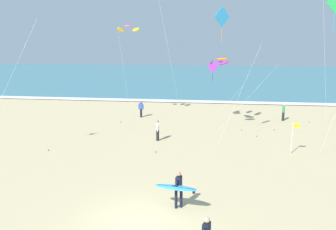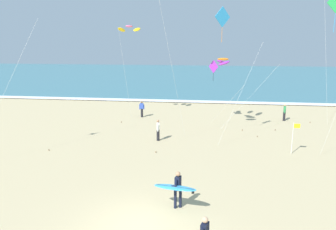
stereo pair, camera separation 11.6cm
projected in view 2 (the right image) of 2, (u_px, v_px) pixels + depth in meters
name	position (u px, v px, depth m)	size (l,w,h in m)	color
ground_plane	(140.00, 226.00, 13.14)	(160.00, 160.00, 0.00)	tan
ocean_water	(199.00, 76.00, 68.59)	(160.00, 60.00, 0.08)	teal
shoreline_foam	(189.00, 101.00, 39.87)	(160.00, 1.63, 0.01)	white
surfer_lead	(177.00, 187.00, 14.24)	(2.01, 1.12, 1.71)	black
kite_arc_amber_near	(223.00, 62.00, 26.11)	(5.05, 2.14, 5.93)	purple
kite_diamond_violet_mid	(214.00, 69.00, 28.67)	(2.94, 2.89, 5.62)	purple
kite_arc_rose_high	(129.00, 29.00, 29.90)	(2.28, 2.76, 8.63)	yellow
kite_diamond_cobalt_outer	(224.00, 22.00, 21.36)	(3.56, 3.12, 9.41)	#2D99DB
bystander_white_top	(158.00, 130.00, 24.27)	(0.22, 0.50, 1.59)	black
bystander_green_top	(284.00, 112.00, 30.31)	(0.22, 0.50, 1.59)	black
bystander_blue_top	(142.00, 109.00, 31.77)	(0.50, 0.22, 1.59)	black
lifeguard_flag	(294.00, 135.00, 21.30)	(0.45, 0.05, 2.10)	silver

